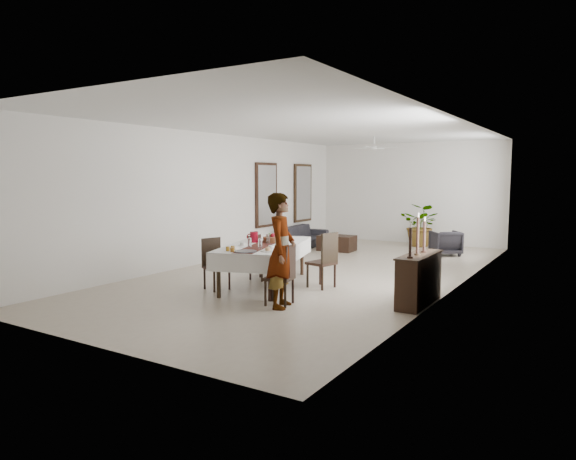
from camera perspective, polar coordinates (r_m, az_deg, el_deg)
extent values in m
cube|color=#B7A991|center=(11.59, 3.66, -4.64)|extent=(6.00, 12.00, 0.00)
cube|color=white|center=(11.44, 3.77, 11.31)|extent=(6.00, 12.00, 0.02)
cube|color=white|center=(16.93, 13.31, 4.02)|extent=(6.00, 0.02, 3.20)
cube|color=white|center=(6.73, -21.01, 1.01)|extent=(6.00, 0.02, 3.20)
cube|color=white|center=(13.08, -7.99, 3.58)|extent=(0.02, 12.00, 3.20)
cube|color=white|center=(10.34, 18.57, 2.71)|extent=(0.02, 12.00, 3.20)
cube|color=black|center=(10.06, -2.62, -1.76)|extent=(1.80, 2.79, 0.05)
cylinder|color=black|center=(9.14, -7.73, -5.17)|extent=(0.09, 0.09, 0.75)
cylinder|color=black|center=(8.83, -1.99, -5.51)|extent=(0.09, 0.09, 0.75)
cylinder|color=black|center=(11.42, -3.09, -2.88)|extent=(0.09, 0.09, 0.75)
cylinder|color=black|center=(11.17, 1.56, -3.07)|extent=(0.09, 0.09, 0.75)
cube|color=silver|center=(10.05, -2.62, -1.58)|extent=(2.04, 3.03, 0.01)
cube|color=silver|center=(10.27, -5.98, -2.32)|extent=(0.84, 2.66, 0.32)
cube|color=white|center=(9.91, 0.87, -2.59)|extent=(0.84, 2.66, 0.32)
cube|color=white|center=(8.78, -5.26, -3.74)|extent=(1.22, 0.39, 0.32)
cube|color=white|center=(11.39, -0.59, -1.47)|extent=(1.22, 0.39, 0.32)
cube|color=#562118|center=(10.05, -2.62, -1.53)|extent=(1.16, 2.68, 0.00)
cylinder|color=maroon|center=(10.27, -3.80, -0.78)|extent=(0.20, 0.20, 0.22)
torus|color=maroon|center=(10.30, -4.28, -0.77)|extent=(0.13, 0.06, 0.13)
cylinder|color=white|center=(9.34, -3.12, -1.56)|extent=(0.08, 0.08, 0.18)
cylinder|color=white|center=(9.51, -4.29, -1.43)|extent=(0.08, 0.08, 0.18)
cylinder|color=white|center=(10.08, -2.24, -1.00)|extent=(0.08, 0.08, 0.18)
cylinder|color=white|center=(9.34, -1.88, -1.91)|extent=(0.10, 0.10, 0.06)
cylinder|color=silver|center=(9.35, -1.88, -2.07)|extent=(0.16, 0.16, 0.01)
cylinder|color=silver|center=(9.79, -5.08, -1.57)|extent=(0.10, 0.10, 0.06)
cylinder|color=silver|center=(9.80, -5.08, -1.72)|extent=(0.16, 0.16, 0.01)
cylinder|color=silver|center=(9.03, -2.26, -2.35)|extent=(0.26, 0.26, 0.02)
sphere|color=tan|center=(9.03, -2.26, -2.16)|extent=(0.10, 0.10, 0.10)
cylinder|color=white|center=(9.39, -5.95, -2.05)|extent=(0.26, 0.26, 0.02)
cylinder|color=silver|center=(10.71, -3.46, -1.03)|extent=(0.26, 0.26, 0.02)
cylinder|color=#3B3B3F|center=(8.98, -4.73, -2.39)|extent=(0.39, 0.39, 0.02)
cylinder|color=#8C5114|center=(9.03, -6.22, -2.17)|extent=(0.07, 0.07, 0.08)
cylinder|color=#8E5F14|center=(9.13, -6.71, -2.09)|extent=(0.07, 0.07, 0.08)
cylinder|color=#9C6B16|center=(9.21, -6.16, -2.01)|extent=(0.07, 0.07, 0.08)
cylinder|color=brown|center=(10.29, -1.90, -1.06)|extent=(0.32, 0.32, 0.11)
sphere|color=maroon|center=(10.29, -1.69, -0.61)|extent=(0.10, 0.10, 0.10)
sphere|color=#447322|center=(10.32, -2.08, -0.59)|extent=(0.09, 0.09, 0.09)
cube|color=black|center=(8.57, -0.98, -5.38)|extent=(0.50, 0.50, 0.05)
cylinder|color=black|center=(8.40, -0.31, -7.27)|extent=(0.05, 0.05, 0.42)
cylinder|color=black|center=(8.71, 0.54, -6.77)|extent=(0.05, 0.05, 0.42)
cylinder|color=black|center=(8.53, -2.52, -7.06)|extent=(0.05, 0.05, 0.42)
cylinder|color=black|center=(8.84, -1.60, -6.59)|extent=(0.05, 0.05, 0.42)
cube|color=black|center=(8.44, 0.24, -3.53)|extent=(0.12, 0.43, 0.55)
cube|color=black|center=(9.89, 3.72, -3.69)|extent=(0.54, 0.54, 0.05)
cylinder|color=black|center=(9.68, 3.83, -5.41)|extent=(0.05, 0.05, 0.45)
cylinder|color=black|center=(9.96, 5.22, -5.10)|extent=(0.05, 0.05, 0.45)
cylinder|color=black|center=(9.92, 2.19, -5.12)|extent=(0.05, 0.05, 0.45)
cylinder|color=black|center=(10.20, 3.60, -4.83)|extent=(0.05, 0.05, 0.45)
cube|color=black|center=(9.71, 4.66, -2.02)|extent=(0.14, 0.45, 0.58)
cube|color=black|center=(9.80, -7.92, -4.10)|extent=(0.51, 0.51, 0.05)
cylinder|color=black|center=(10.07, -7.62, -5.14)|extent=(0.05, 0.05, 0.41)
cylinder|color=black|center=(9.89, -9.25, -5.36)|extent=(0.05, 0.05, 0.41)
cylinder|color=black|center=(9.80, -6.53, -5.44)|extent=(0.05, 0.05, 0.41)
cylinder|color=black|center=(9.61, -8.19, -5.68)|extent=(0.05, 0.05, 0.41)
cube|color=black|center=(9.91, -8.53, -2.36)|extent=(0.16, 0.40, 0.52)
cube|color=black|center=(10.65, -3.02, -3.37)|extent=(0.43, 0.43, 0.04)
cylinder|color=black|center=(10.90, -3.11, -4.29)|extent=(0.04, 0.04, 0.38)
cylinder|color=black|center=(10.67, -4.22, -4.53)|extent=(0.04, 0.04, 0.38)
cylinder|color=black|center=(10.70, -1.81, -4.48)|extent=(0.04, 0.04, 0.38)
cylinder|color=black|center=(10.46, -2.91, -4.73)|extent=(0.04, 0.04, 0.38)
cube|color=black|center=(10.72, -3.75, -1.88)|extent=(0.07, 0.39, 0.49)
imported|color=gray|center=(8.32, -0.75, -2.30)|extent=(0.64, 0.79, 1.87)
cube|color=black|center=(8.88, 14.35, -5.41)|extent=(0.37, 1.37, 0.82)
cube|color=black|center=(8.80, 14.42, -2.69)|extent=(0.40, 1.43, 0.03)
cylinder|color=black|center=(8.33, 13.40, -2.97)|extent=(0.09, 0.09, 0.03)
cylinder|color=black|center=(8.29, 13.44, -1.31)|extent=(0.05, 0.05, 0.46)
cylinder|color=silver|center=(8.26, 13.48, 0.51)|extent=(0.03, 0.03, 0.07)
cylinder|color=black|center=(8.67, 14.16, -2.63)|extent=(0.09, 0.09, 0.03)
cylinder|color=black|center=(8.63, 14.21, -0.59)|extent=(0.05, 0.05, 0.59)
cylinder|color=white|center=(8.60, 14.27, 1.62)|extent=(0.03, 0.03, 0.07)
cylinder|color=black|center=(9.02, 14.86, -2.33)|extent=(0.09, 0.09, 0.03)
cylinder|color=black|center=(8.98, 14.91, -0.65)|extent=(0.05, 0.05, 0.50)
cylinder|color=white|center=(8.95, 14.96, 1.18)|extent=(0.03, 0.03, 0.07)
imported|color=#2C292F|center=(15.64, 1.77, -0.70)|extent=(1.09, 2.24, 0.63)
imported|color=#272429|center=(14.56, 17.10, -1.38)|extent=(1.01, 1.01, 0.67)
cube|color=black|center=(14.83, 5.44, -1.45)|extent=(1.04, 0.72, 0.44)
imported|color=#265823|center=(16.17, 14.61, 0.54)|extent=(1.31, 1.17, 1.31)
cube|color=black|center=(14.82, -2.43, 3.91)|extent=(0.06, 1.05, 1.85)
cube|color=silver|center=(14.80, -2.31, 3.91)|extent=(0.01, 0.90, 1.70)
cube|color=black|center=(16.60, 1.65, 4.14)|extent=(0.06, 1.05, 1.85)
cube|color=silver|center=(16.58, 1.75, 4.14)|extent=(0.01, 0.90, 1.70)
cylinder|color=white|center=(14.14, 9.55, 9.82)|extent=(0.04, 0.04, 0.20)
cylinder|color=white|center=(14.13, 9.54, 9.01)|extent=(0.16, 0.16, 0.08)
cube|color=white|center=(14.46, 10.07, 8.93)|extent=(0.10, 0.55, 0.01)
cube|color=silver|center=(13.81, 8.98, 9.09)|extent=(0.10, 0.55, 0.01)
cube|color=silver|center=(14.00, 10.88, 9.01)|extent=(0.55, 0.10, 0.01)
cube|color=silver|center=(14.27, 8.22, 9.00)|extent=(0.55, 0.10, 0.01)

